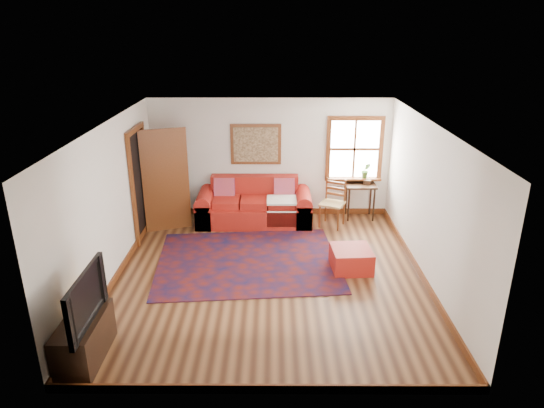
{
  "coord_description": "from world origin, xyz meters",
  "views": [
    {
      "loc": [
        0.07,
        -7.1,
        3.93
      ],
      "look_at": [
        0.04,
        0.6,
        1.03
      ],
      "focal_mm": 32.0,
      "sensor_mm": 36.0,
      "label": 1
    }
  ],
  "objects_px": {
    "media_cabinet": "(84,339)",
    "red_ottoman": "(351,259)",
    "side_table": "(360,190)",
    "ladder_back_chair": "(333,201)",
    "red_leather_sofa": "(255,208)"
  },
  "relations": [
    {
      "from": "media_cabinet",
      "to": "red_ottoman",
      "type": "bearing_deg",
      "value": 32.69
    },
    {
      "from": "side_table",
      "to": "media_cabinet",
      "type": "height_order",
      "value": "side_table"
    },
    {
      "from": "ladder_back_chair",
      "to": "media_cabinet",
      "type": "distance_m",
      "value": 5.53
    },
    {
      "from": "red_leather_sofa",
      "to": "ladder_back_chair",
      "type": "relative_size",
      "value": 2.42
    },
    {
      "from": "red_leather_sofa",
      "to": "side_table",
      "type": "xyz_separation_m",
      "value": [
        2.22,
        0.22,
        0.32
      ]
    },
    {
      "from": "side_table",
      "to": "red_leather_sofa",
      "type": "bearing_deg",
      "value": -174.29
    },
    {
      "from": "side_table",
      "to": "media_cabinet",
      "type": "xyz_separation_m",
      "value": [
        -4.15,
        -4.64,
        -0.34
      ]
    },
    {
      "from": "side_table",
      "to": "media_cabinet",
      "type": "bearing_deg",
      "value": -131.83
    },
    {
      "from": "red_ottoman",
      "to": "ladder_back_chair",
      "type": "xyz_separation_m",
      "value": [
        -0.1,
        1.91,
        0.34
      ]
    },
    {
      "from": "red_leather_sofa",
      "to": "media_cabinet",
      "type": "xyz_separation_m",
      "value": [
        -1.93,
        -4.42,
        -0.03
      ]
    },
    {
      "from": "ladder_back_chair",
      "to": "media_cabinet",
      "type": "xyz_separation_m",
      "value": [
        -3.54,
        -4.25,
        -0.25
      ]
    },
    {
      "from": "red_leather_sofa",
      "to": "media_cabinet",
      "type": "bearing_deg",
      "value": -113.63
    },
    {
      "from": "red_ottoman",
      "to": "side_table",
      "type": "bearing_deg",
      "value": 73.51
    },
    {
      "from": "media_cabinet",
      "to": "side_table",
      "type": "bearing_deg",
      "value": 48.17
    },
    {
      "from": "side_table",
      "to": "ladder_back_chair",
      "type": "bearing_deg",
      "value": -147.17
    }
  ]
}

